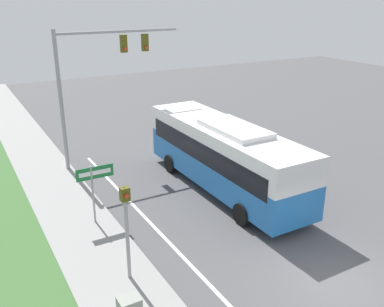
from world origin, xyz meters
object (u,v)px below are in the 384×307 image
signal_gantry (96,70)px  pedestrian_signal (126,219)px  bus (224,153)px  street_sign (94,182)px

signal_gantry → pedestrian_signal: (-2.60, -10.42, -2.92)m
bus → pedestrian_signal: bus is taller
bus → signal_gantry: 7.99m
signal_gantry → pedestrian_signal: size_ratio=2.17×
bus → signal_gantry: bearing=122.6°
pedestrian_signal → street_sign: pedestrian_signal is taller
pedestrian_signal → bus: bearing=33.3°
street_sign → pedestrian_signal: bearing=-93.5°
bus → signal_gantry: (-3.93, 6.13, 3.29)m
bus → street_sign: size_ratio=4.02×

